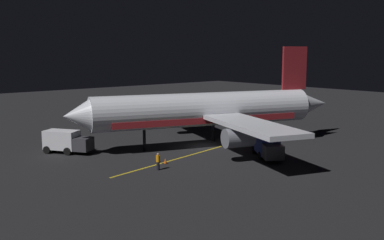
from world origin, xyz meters
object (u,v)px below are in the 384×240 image
airliner (209,111)px  baggage_truck (66,142)px  ground_crew_worker (158,161)px  traffic_cone_near_left (165,161)px  catering_truck (267,146)px  traffic_cone_near_right (158,159)px

airliner → baggage_truck: airliner is taller
ground_crew_worker → traffic_cone_near_left: size_ratio=3.16×
airliner → ground_crew_worker: size_ratio=19.95×
airliner → baggage_truck: 17.58m
baggage_truck → catering_truck: baggage_truck is taller
airliner → traffic_cone_near_right: size_ratio=63.11×
ground_crew_worker → traffic_cone_near_right: (2.79, -2.10, -0.64)m
baggage_truck → traffic_cone_near_left: bearing=-153.8°
airliner → traffic_cone_near_left: size_ratio=63.11×
traffic_cone_near_right → catering_truck: bearing=-121.3°
baggage_truck → ground_crew_worker: baggage_truck is taller
baggage_truck → catering_truck: bearing=-136.3°
catering_truck → traffic_cone_near_left: (5.21, 10.35, -1.06)m
traffic_cone_near_left → catering_truck: bearing=-116.7°
catering_truck → traffic_cone_near_left: 11.64m
traffic_cone_near_left → baggage_truck: bearing=26.2°
ground_crew_worker → traffic_cone_near_right: bearing=-37.0°
airliner → traffic_cone_near_right: 10.97m
catering_truck → ground_crew_worker: catering_truck is taller
catering_truck → ground_crew_worker: 13.03m
traffic_cone_near_left → traffic_cone_near_right: (1.14, 0.07, 0.00)m
airliner → ground_crew_worker: 13.54m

